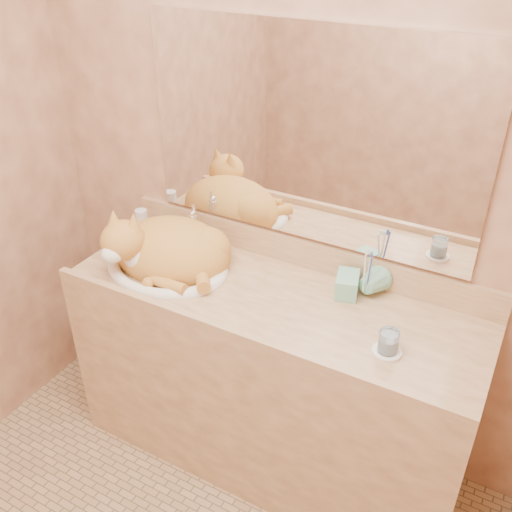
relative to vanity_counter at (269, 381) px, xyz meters
The scene contains 12 objects.
wall_back 0.87m from the vanity_counter, 90.00° to the left, with size 2.40×0.02×2.50m, color #915C42.
vanity_counter is the anchor object (origin of this frame).
mirror 1.00m from the vanity_counter, 90.00° to the left, with size 1.30×0.02×0.80m, color white.
sink_basin 0.68m from the vanity_counter, behind, with size 0.50×0.42×0.16m, color white, non-canonical shape.
faucet 0.71m from the vanity_counter, 159.29° to the left, with size 0.05×0.13×0.19m, color white, non-canonical shape.
cat 0.70m from the vanity_counter, behind, with size 0.49×0.40×0.27m, color #B9762A, non-canonical shape.
soap_dispenser 0.59m from the vanity_counter, 22.39° to the left, with size 0.08×0.08×0.18m, color #7BC4A6.
toothbrush_cup 0.59m from the vanity_counter, 28.22° to the left, with size 0.11×0.11×0.10m, color #7BC4A6.
toothbrushes 0.65m from the vanity_counter, 28.22° to the left, with size 0.03×0.03×0.21m, color white, non-canonical shape.
saucer 0.65m from the vanity_counter, 10.38° to the right, with size 0.10×0.10×0.01m, color white.
water_glass 0.68m from the vanity_counter, 10.38° to the right, with size 0.07×0.07×0.08m, color white.
lotion_bottle 0.88m from the vanity_counter, 168.51° to the left, with size 0.05×0.05×0.13m, color white.
Camera 1 is at (0.78, -0.82, 2.11)m, focal length 40.00 mm.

